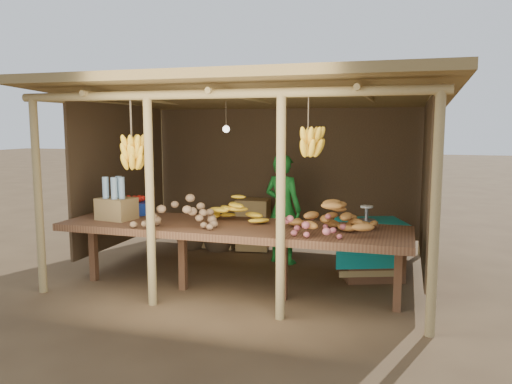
# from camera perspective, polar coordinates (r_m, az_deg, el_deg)

# --- Properties ---
(ground) EXTENTS (60.00, 60.00, 0.00)m
(ground) POSITION_cam_1_polar(r_m,az_deg,el_deg) (6.63, 0.00, -9.03)
(ground) COLOR brown
(ground) RESTS_ON ground
(stall_structure) EXTENTS (4.70, 3.50, 2.43)m
(stall_structure) POSITION_cam_1_polar(r_m,az_deg,el_deg) (6.30, -0.14, 7.73)
(stall_structure) COLOR tan
(stall_structure) RESTS_ON ground
(counter) EXTENTS (3.90, 1.05, 0.80)m
(counter) POSITION_cam_1_polar(r_m,az_deg,el_deg) (5.58, -2.83, -4.39)
(counter) COLOR brown
(counter) RESTS_ON ground
(potato_heap) EXTENTS (0.95, 0.61, 0.36)m
(potato_heap) POSITION_cam_1_polar(r_m,az_deg,el_deg) (5.53, -8.56, -2.01)
(potato_heap) COLOR #8C6A48
(potato_heap) RESTS_ON counter
(sweet_potato_heap) EXTENTS (0.97, 0.61, 0.36)m
(sweet_potato_heap) POSITION_cam_1_polar(r_m,az_deg,el_deg) (5.19, 8.66, -2.67)
(sweet_potato_heap) COLOR #AC6D2C
(sweet_potato_heap) RESTS_ON counter
(onion_heap) EXTENTS (0.79, 0.54, 0.35)m
(onion_heap) POSITION_cam_1_polar(r_m,az_deg,el_deg) (5.03, 6.11, -2.97)
(onion_heap) COLOR #C25E63
(onion_heap) RESTS_ON counter
(banana_pile) EXTENTS (0.71, 0.54, 0.35)m
(banana_pile) POSITION_cam_1_polar(r_m,az_deg,el_deg) (5.77, -2.04, -1.61)
(banana_pile) COLOR yellow
(banana_pile) RESTS_ON counter
(tomato_basin) EXTENTS (0.43, 0.43, 0.23)m
(tomato_basin) POSITION_cam_1_polar(r_m,az_deg,el_deg) (6.43, -13.66, -1.61)
(tomato_basin) COLOR navy
(tomato_basin) RESTS_ON counter
(bottle_box) EXTENTS (0.45, 0.38, 0.51)m
(bottle_box) POSITION_cam_1_polar(r_m,az_deg,el_deg) (6.09, -15.67, -1.22)
(bottle_box) COLOR olive
(bottle_box) RESTS_ON counter
(vendor) EXTENTS (0.64, 0.51, 1.52)m
(vendor) POSITION_cam_1_polar(r_m,az_deg,el_deg) (6.90, 3.08, -1.94)
(vendor) COLOR #1B7C28
(vendor) RESTS_ON ground
(tarp_crate) EXTENTS (0.97, 0.91, 0.94)m
(tarp_crate) POSITION_cam_1_polar(r_m,az_deg,el_deg) (6.44, 12.95, -6.18)
(tarp_crate) COLOR brown
(tarp_crate) RESTS_ON ground
(carton_stack) EXTENTS (1.04, 0.42, 0.77)m
(carton_stack) POSITION_cam_1_polar(r_m,az_deg,el_deg) (7.69, -1.61, -4.10)
(carton_stack) COLOR olive
(carton_stack) RESTS_ON ground
(burlap_sacks) EXTENTS (0.95, 0.50, 0.67)m
(burlap_sacks) POSITION_cam_1_polar(r_m,az_deg,el_deg) (7.78, -5.84, -4.38)
(burlap_sacks) COLOR #4E3A24
(burlap_sacks) RESTS_ON ground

